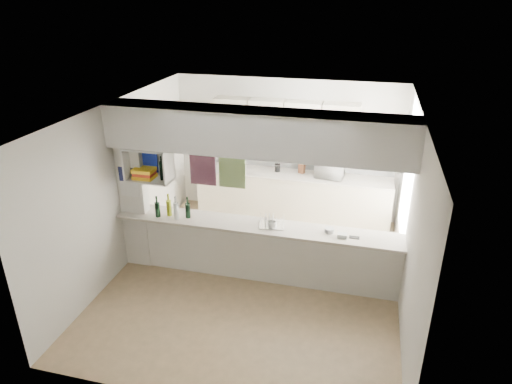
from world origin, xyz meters
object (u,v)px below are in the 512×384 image
(bowl, at_px, (331,162))
(wine_bottles, at_px, (173,209))
(microwave, at_px, (330,170))
(dish_rack, at_px, (271,221))

(bowl, xyz_separation_m, wine_bottles, (-2.12, -2.13, -0.18))
(bowl, distance_m, wine_bottles, 3.01)
(microwave, xyz_separation_m, wine_bottles, (-2.10, -2.16, -0.01))
(microwave, bearing_deg, wine_bottles, 52.87)
(bowl, relative_size, dish_rack, 0.59)
(dish_rack, bearing_deg, microwave, 64.37)
(bowl, bearing_deg, wine_bottles, -134.79)
(microwave, distance_m, dish_rack, 2.16)
(bowl, height_order, dish_rack, bowl)
(microwave, distance_m, bowl, 0.17)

